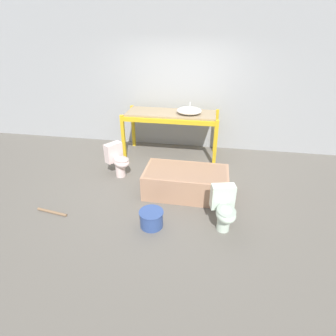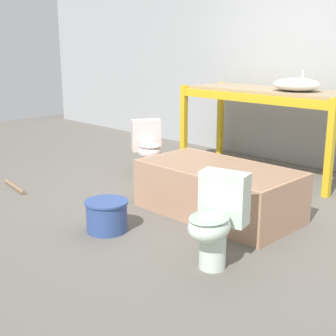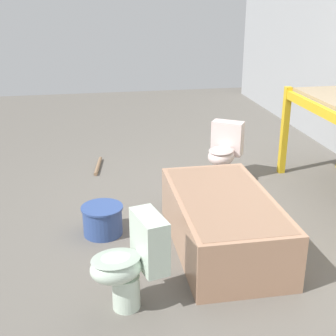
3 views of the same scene
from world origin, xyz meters
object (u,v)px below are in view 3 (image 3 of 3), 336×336
object	(u,v)px
toilet_near	(131,261)
bucket_white	(103,219)
bathtub_main	(223,219)
toilet_far	(224,151)

from	to	relation	value
toilet_near	bucket_white	xyz separation A→B (m)	(-1.04, -0.14, -0.21)
bathtub_main	toilet_near	distance (m)	1.04
bathtub_main	toilet_near	bearing A→B (deg)	-51.69
bathtub_main	toilet_far	xyz separation A→B (m)	(-1.38, 0.42, 0.09)
toilet_far	bucket_white	size ratio (longest dim) A/B	1.79
bucket_white	toilet_near	bearing A→B (deg)	7.86
bathtub_main	bucket_white	bearing A→B (deg)	-112.35
bathtub_main	bucket_white	size ratio (longest dim) A/B	3.99
bathtub_main	toilet_far	world-z (taller)	toilet_far
toilet_near	toilet_far	bearing A→B (deg)	134.70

